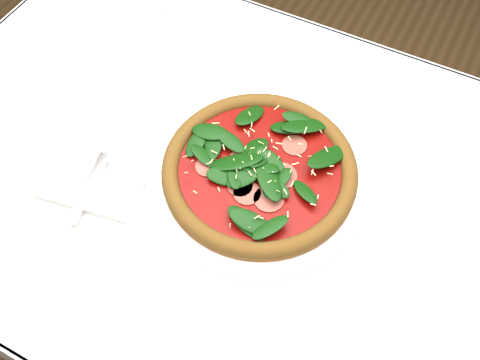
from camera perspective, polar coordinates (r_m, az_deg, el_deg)
The scene contains 6 objects.
ground at distance 1.57m, azimuth -0.26°, elevation -14.78°, with size 6.00×6.00×0.00m, color brown.
dining_table at distance 0.97m, azimuth -0.40°, elevation -2.66°, with size 1.21×0.81×0.75m.
plate at distance 0.87m, azimuth 2.06°, elevation 0.51°, with size 0.37×0.37×0.02m.
pizza at distance 0.86m, azimuth 2.10°, elevation 1.28°, with size 0.41×0.41×0.04m.
napkin at distance 0.89m, azimuth -15.70°, elevation -1.06°, with size 0.16×0.08×0.01m, color silver.
fork at distance 0.90m, azimuth -15.04°, elevation 0.90°, with size 0.06×0.18×0.00m.
Camera 1 is at (0.23, -0.43, 1.49)m, focal length 40.00 mm.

